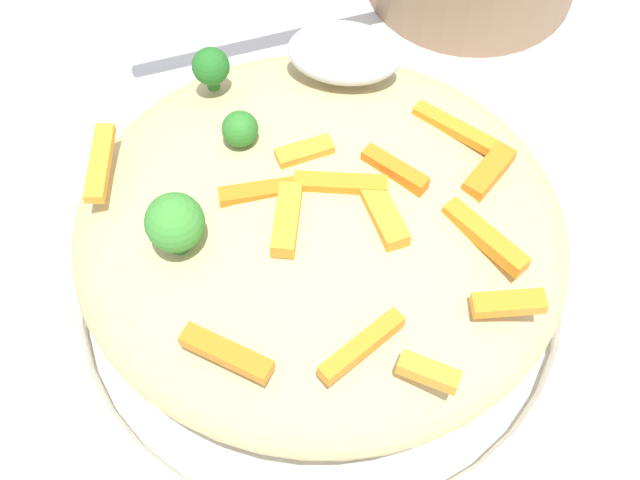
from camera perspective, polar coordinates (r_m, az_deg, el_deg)
ground_plane at (r=0.48m, az=0.00°, el=-4.47°), size 2.40×2.40×0.00m
serving_bowl at (r=0.46m, az=0.00°, el=-3.16°), size 0.28×0.28×0.04m
pasta_mound at (r=0.42m, az=0.00°, el=0.50°), size 0.24×0.22×0.08m
carrot_piece_0 at (r=0.37m, az=-2.19°, el=1.36°), size 0.01×0.03×0.01m
carrot_piece_1 at (r=0.38m, az=-4.04°, el=3.17°), size 0.04×0.02×0.01m
carrot_piece_2 at (r=0.40m, az=11.07°, el=4.46°), size 0.02×0.03×0.01m
carrot_piece_3 at (r=0.36m, az=12.31°, el=-4.09°), size 0.03×0.02×0.01m
carrot_piece_4 at (r=0.37m, az=4.21°, el=1.63°), size 0.03×0.03×0.01m
carrot_piece_5 at (r=0.39m, az=-1.01°, el=5.73°), size 0.03×0.02×0.01m
carrot_piece_6 at (r=0.38m, az=1.28°, el=3.23°), size 0.04×0.01×0.01m
carrot_piece_7 at (r=0.41m, az=8.83°, el=7.32°), size 0.04×0.03×0.01m
carrot_piece_8 at (r=0.41m, az=-14.30°, el=4.89°), size 0.02×0.04×0.01m
carrot_piece_9 at (r=0.38m, az=10.81°, el=0.19°), size 0.04×0.03×0.01m
carrot_piece_10 at (r=0.34m, az=7.18°, el=-8.63°), size 0.03×0.01×0.01m
carrot_piece_11 at (r=0.35m, az=-6.17°, el=-7.40°), size 0.04×0.02×0.01m
carrot_piece_12 at (r=0.35m, az=2.76°, el=-6.98°), size 0.03×0.04×0.01m
carrot_piece_13 at (r=0.39m, az=4.95°, el=4.64°), size 0.03×0.02×0.01m
broccoli_floret_0 at (r=0.42m, az=-7.19°, el=11.23°), size 0.02×0.02×0.02m
broccoli_floret_1 at (r=0.40m, az=-5.28°, el=7.26°), size 0.02×0.02×0.02m
broccoli_floret_2 at (r=0.36m, az=-9.52°, el=1.10°), size 0.03×0.03×0.03m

